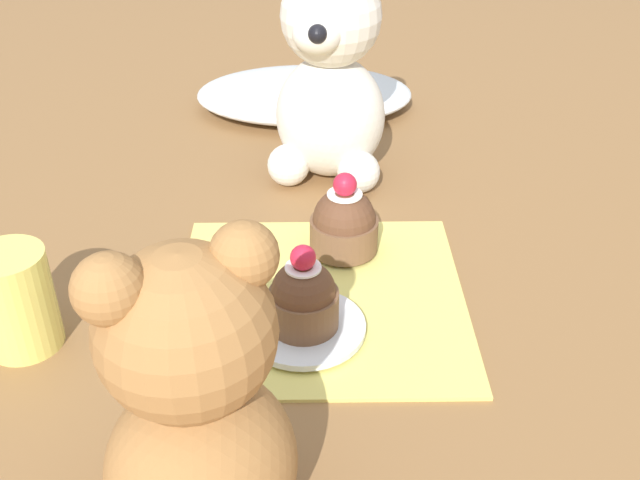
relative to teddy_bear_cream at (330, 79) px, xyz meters
The scene contains 9 objects.
ground_plane 0.24m from the teddy_bear_cream, 93.28° to the right, with size 4.00×4.00×0.00m, color olive.
knitted_placemat 0.24m from the teddy_bear_cream, 93.28° to the right, with size 0.23×0.23×0.01m, color #E0D166.
tulle_cloth 0.19m from the teddy_bear_cream, 98.74° to the left, with size 0.26×0.17×0.04m, color white.
teddy_bear_cream is the anchor object (origin of this frame).
teddy_bear_tan 0.43m from the teddy_bear_cream, 100.13° to the right, with size 0.13×0.12×0.19m.
cupcake_near_cream_bear 0.17m from the teddy_bear_cream, 86.59° to the right, with size 0.06×0.06×0.07m.
saucer_plate 0.28m from the teddy_bear_cream, 95.45° to the right, with size 0.09×0.09×0.01m, color silver.
cupcake_near_tan_bear 0.27m from the teddy_bear_cream, 95.45° to the right, with size 0.05×0.05×0.07m.
juice_glass 0.35m from the teddy_bear_cream, 130.79° to the right, with size 0.05×0.05×0.08m, color #EADB66.
Camera 1 is at (-0.01, -0.47, 0.36)m, focal length 42.00 mm.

